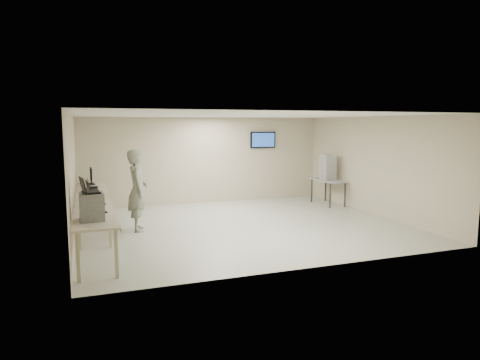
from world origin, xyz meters
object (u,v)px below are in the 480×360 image
object	(u,v)px
equipment_box	(92,207)
side_table	(328,182)
workbench	(94,202)
soldier	(137,190)

from	to	relation	value
equipment_box	side_table	xyz separation A→B (m)	(7.25, 4.08, -0.41)
equipment_box	side_table	world-z (taller)	equipment_box
side_table	equipment_box	bearing A→B (deg)	-150.61
workbench	side_table	world-z (taller)	workbench
workbench	equipment_box	world-z (taller)	equipment_box
equipment_box	side_table	bearing A→B (deg)	27.11
workbench	equipment_box	xyz separation A→B (m)	(-0.06, -2.27, 0.32)
soldier	equipment_box	bearing A→B (deg)	161.04
workbench	soldier	bearing A→B (deg)	20.86
equipment_box	soldier	world-z (taller)	soldier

